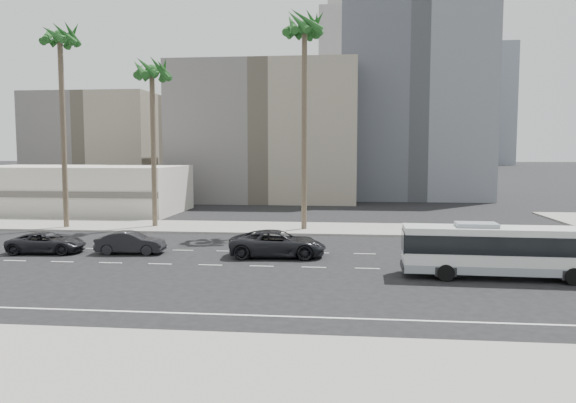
# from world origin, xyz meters

# --- Properties ---
(ground) EXTENTS (700.00, 700.00, 0.00)m
(ground) POSITION_xyz_m (0.00, 0.00, 0.00)
(ground) COLOR black
(ground) RESTS_ON ground
(sidewalk_north) EXTENTS (120.00, 7.00, 0.15)m
(sidewalk_north) POSITION_xyz_m (0.00, 15.50, 0.07)
(sidewalk_north) COLOR gray
(sidewalk_north) RESTS_ON ground
(sidewalk_south) EXTENTS (120.00, 7.00, 0.15)m
(sidewalk_south) POSITION_xyz_m (0.00, -15.50, 0.07)
(sidewalk_south) COLOR gray
(sidewalk_south) RESTS_ON ground
(commercial_low) EXTENTS (22.00, 12.16, 5.00)m
(commercial_low) POSITION_xyz_m (-30.00, 25.99, 2.50)
(commercial_low) COLOR beige
(commercial_low) RESTS_ON ground
(midrise_beige_west) EXTENTS (24.00, 18.00, 18.00)m
(midrise_beige_west) POSITION_xyz_m (-12.00, 45.00, 9.00)
(midrise_beige_west) COLOR slate
(midrise_beige_west) RESTS_ON ground
(midrise_gray_center) EXTENTS (20.00, 20.00, 26.00)m
(midrise_gray_center) POSITION_xyz_m (8.00, 52.00, 13.00)
(midrise_gray_center) COLOR #555962
(midrise_gray_center) RESTS_ON ground
(midrise_beige_far) EXTENTS (18.00, 16.00, 15.00)m
(midrise_beige_far) POSITION_xyz_m (-38.00, 50.00, 7.50)
(midrise_beige_far) COLOR slate
(midrise_beige_far) RESTS_ON ground
(civic_tower) EXTENTS (42.00, 42.00, 129.00)m
(civic_tower) POSITION_xyz_m (-2.00, 250.00, 38.83)
(civic_tower) COLOR #B9B6B0
(civic_tower) RESTS_ON ground
(highrise_right) EXTENTS (26.00, 26.00, 70.00)m
(highrise_right) POSITION_xyz_m (45.00, 230.00, 35.00)
(highrise_right) COLOR slate
(highrise_right) RESTS_ON ground
(highrise_far) EXTENTS (22.00, 22.00, 60.00)m
(highrise_far) POSITION_xyz_m (70.00, 260.00, 30.00)
(highrise_far) COLOR slate
(highrise_far) RESTS_ON ground
(city_bus) EXTENTS (10.08, 2.58, 2.87)m
(city_bus) POSITION_xyz_m (6.79, -1.65, 1.51)
(city_bus) COLOR silver
(city_bus) RESTS_ON ground
(car_a) EXTENTS (3.18, 6.18, 1.67)m
(car_a) POSITION_xyz_m (-5.45, 2.98, 0.83)
(car_a) COLOR black
(car_a) RESTS_ON ground
(car_b) EXTENTS (1.78, 4.42, 1.43)m
(car_b) POSITION_xyz_m (-14.97, 3.02, 0.71)
(car_b) COLOR black
(car_b) RESTS_ON ground
(car_c) EXTENTS (2.71, 5.04, 1.34)m
(car_c) POSITION_xyz_m (-20.47, 2.71, 0.67)
(car_c) COLOR black
(car_c) RESTS_ON ground
(palm_near) EXTENTS (5.31, 5.31, 17.85)m
(palm_near) POSITION_xyz_m (-4.69, 14.68, 16.17)
(palm_near) COLOR brown
(palm_near) RESTS_ON ground
(palm_mid) EXTENTS (4.69, 4.69, 14.50)m
(palm_mid) POSITION_xyz_m (-17.65, 15.12, 13.05)
(palm_mid) COLOR brown
(palm_mid) RESTS_ON ground
(palm_far) EXTENTS (5.03, 5.03, 17.30)m
(palm_far) POSITION_xyz_m (-24.94, 13.66, 15.71)
(palm_far) COLOR brown
(palm_far) RESTS_ON ground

